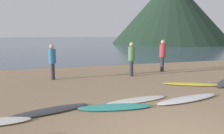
# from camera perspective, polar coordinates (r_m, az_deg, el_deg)

# --- Properties ---
(ground_plane) EXTENTS (120.00, 120.00, 0.20)m
(ground_plane) POSITION_cam_1_polar(r_m,az_deg,el_deg) (13.92, -6.21, -0.83)
(ground_plane) COLOR #997C5B
(ground_plane) RESTS_ON ground
(ocean_water) EXTENTS (140.00, 100.00, 0.01)m
(ocean_water) POSITION_cam_1_polar(r_m,az_deg,el_deg) (64.56, -14.89, 6.55)
(ocean_water) COLOR #475B6B
(ocean_water) RESTS_ON ground
(headland_hill) EXTENTS (24.09, 24.09, 13.46)m
(headland_hill) POSITION_cam_1_polar(r_m,az_deg,el_deg) (48.60, 14.79, 13.86)
(headland_hill) COLOR #1E3323
(headland_hill) RESTS_ON ground
(surfboard_2) EXTENTS (2.44, 1.14, 0.08)m
(surfboard_2) POSITION_cam_1_polar(r_m,az_deg,el_deg) (6.62, -15.84, -10.78)
(surfboard_2) COLOR #333338
(surfboard_2) RESTS_ON ground
(surfboard_3) EXTENTS (2.29, 0.95, 0.08)m
(surfboard_3) POSITION_cam_1_polar(r_m,az_deg,el_deg) (6.68, 0.78, -10.24)
(surfboard_3) COLOR teal
(surfboard_3) RESTS_ON ground
(surfboard_4) EXTENTS (2.27, 0.84, 0.06)m
(surfboard_4) POSITION_cam_1_polar(r_m,az_deg,el_deg) (7.41, 6.49, -8.43)
(surfboard_4) COLOR silver
(surfboard_4) RESTS_ON ground
(surfboard_5) EXTENTS (2.63, 0.98, 0.10)m
(surfboard_5) POSITION_cam_1_polar(r_m,az_deg,el_deg) (7.84, 18.97, -7.76)
(surfboard_5) COLOR white
(surfboard_5) RESTS_ON ground
(surfboard_6) EXTENTS (2.42, 1.51, 0.10)m
(surfboard_6) POSITION_cam_1_polar(r_m,az_deg,el_deg) (10.09, 19.83, -4.15)
(surfboard_6) COLOR yellow
(surfboard_6) RESTS_ON ground
(person_0) EXTENTS (0.35, 0.35, 1.75)m
(person_0) POSITION_cam_1_polar(r_m,az_deg,el_deg) (11.39, 5.05, 2.78)
(person_0) COLOR #2D2D38
(person_0) RESTS_ON ground
(person_1) EXTENTS (0.37, 0.37, 1.82)m
(person_1) POSITION_cam_1_polar(r_m,az_deg,el_deg) (13.04, 12.89, 3.54)
(person_1) COLOR #2D2D38
(person_1) RESTS_ON ground
(person_3) EXTENTS (0.34, 0.34, 1.69)m
(person_3) POSITION_cam_1_polar(r_m,az_deg,el_deg) (10.84, -15.12, 2.03)
(person_3) COLOR #2D2D38
(person_3) RESTS_ON ground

